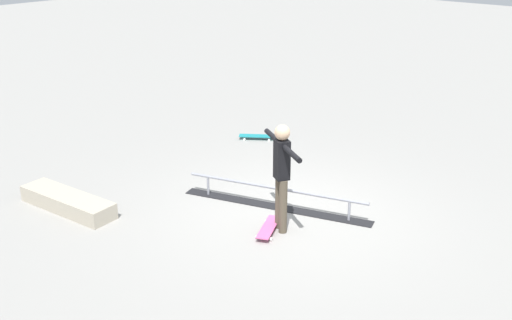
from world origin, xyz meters
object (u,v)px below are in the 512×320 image
(skate_ledge, at_px, (68,202))
(loose_skateboard_teal, at_px, (257,136))
(grind_rail, at_px, (275,198))
(skater_main, at_px, (282,170))
(skateboard_main, at_px, (269,227))

(skate_ledge, height_order, loose_skateboard_teal, skate_ledge)
(grind_rail, bearing_deg, loose_skateboard_teal, -61.69)
(skate_ledge, xyz_separation_m, skater_main, (-3.15, -1.76, 0.86))
(loose_skateboard_teal, bearing_deg, skate_ledge, 53.68)
(skate_ledge, distance_m, skateboard_main, 3.44)
(skate_ledge, distance_m, skater_main, 3.71)
(skater_main, bearing_deg, loose_skateboard_teal, -13.53)
(skate_ledge, height_order, skater_main, skater_main)
(grind_rail, distance_m, skater_main, 1.17)
(skate_ledge, bearing_deg, loose_skateboard_teal, -90.91)
(loose_skateboard_teal, bearing_deg, skater_main, 100.16)
(skate_ledge, relative_size, skateboard_main, 2.32)
(grind_rail, xyz_separation_m, skater_main, (-0.58, 0.58, 0.84))
(grind_rail, relative_size, skate_ledge, 1.73)
(skate_ledge, xyz_separation_m, loose_skateboard_teal, (-0.08, -4.77, -0.06))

